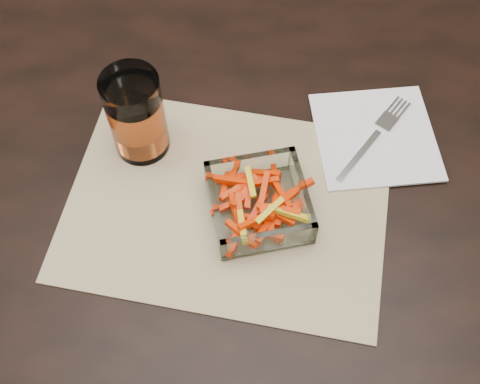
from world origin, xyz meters
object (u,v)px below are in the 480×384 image
object	(u,v)px
glass_bowl	(259,204)
tumbler	(137,117)
fork	(375,136)
dining_table	(305,233)

from	to	relation	value
glass_bowl	tumbler	size ratio (longest dim) A/B	1.10
tumbler	fork	distance (m)	0.36
dining_table	fork	xyz separation A→B (m)	(0.10, 0.12, 0.10)
dining_table	fork	distance (m)	0.18
tumbler	fork	world-z (taller)	tumbler
dining_table	glass_bowl	world-z (taller)	glass_bowl
dining_table	fork	size ratio (longest dim) A/B	9.86
dining_table	tumbler	bearing A→B (deg)	158.42
tumbler	fork	xyz separation A→B (m)	(0.35, 0.02, -0.06)
dining_table	glass_bowl	xyz separation A→B (m)	(-0.07, -0.01, 0.11)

